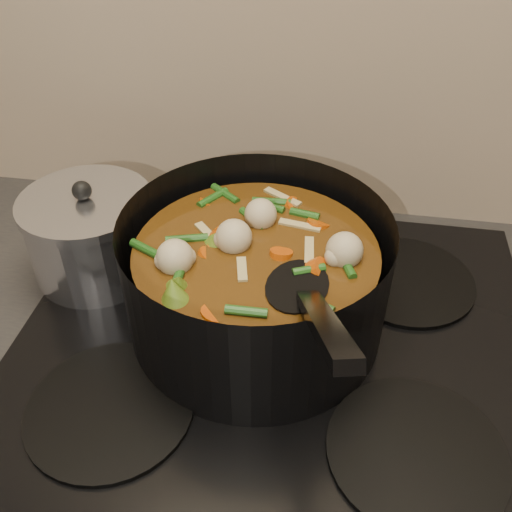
# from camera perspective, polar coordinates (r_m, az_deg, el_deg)

# --- Properties ---
(stovetop) EXTENTS (0.62, 0.54, 0.03)m
(stovetop) POSITION_cam_1_polar(r_m,az_deg,el_deg) (0.70, 1.92, -8.70)
(stovetop) COLOR black
(stovetop) RESTS_ON counter
(stockpot) EXTENTS (0.31, 0.40, 0.22)m
(stockpot) POSITION_cam_1_polar(r_m,az_deg,el_deg) (0.66, 0.03, -2.42)
(stockpot) COLOR black
(stockpot) RESTS_ON stovetop
(saucepan) EXTENTS (0.17, 0.17, 0.14)m
(saucepan) POSITION_cam_1_polar(r_m,az_deg,el_deg) (0.78, -16.10, 2.07)
(saucepan) COLOR silver
(saucepan) RESTS_ON stovetop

